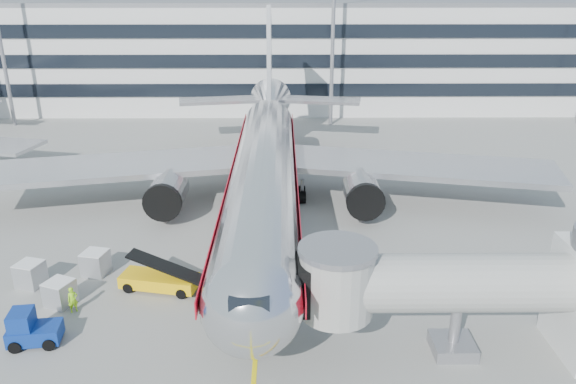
{
  "coord_description": "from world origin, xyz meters",
  "views": [
    {
      "loc": [
        1.49,
        -32.91,
        18.66
      ],
      "look_at": [
        1.85,
        5.57,
        4.0
      ],
      "focal_mm": 35.0,
      "sensor_mm": 36.0,
      "label": 1
    }
  ],
  "objects_px": {
    "cargo_container_right": "(96,263)",
    "ramp_worker": "(73,300)",
    "baggage_tug": "(31,329)",
    "cargo_container_left": "(60,293)",
    "cargo_container_front": "(30,274)",
    "belt_loader": "(159,279)",
    "main_jet": "(265,163)"
  },
  "relations": [
    {
      "from": "baggage_tug",
      "to": "cargo_container_front",
      "type": "xyz_separation_m",
      "value": [
        -2.67,
        6.26,
        -0.08
      ]
    },
    {
      "from": "main_jet",
      "to": "cargo_container_front",
      "type": "height_order",
      "value": "main_jet"
    },
    {
      "from": "cargo_container_front",
      "to": "cargo_container_left",
      "type": "bearing_deg",
      "value": -40.08
    },
    {
      "from": "cargo_container_left",
      "to": "cargo_container_front",
      "type": "xyz_separation_m",
      "value": [
        -2.77,
        2.33,
        0.01
      ]
    },
    {
      "from": "baggage_tug",
      "to": "cargo_container_left",
      "type": "distance_m",
      "value": 3.94
    },
    {
      "from": "main_jet",
      "to": "cargo_container_front",
      "type": "bearing_deg",
      "value": -139.94
    },
    {
      "from": "cargo_container_left",
      "to": "cargo_container_right",
      "type": "height_order",
      "value": "cargo_container_right"
    },
    {
      "from": "baggage_tug",
      "to": "cargo_container_right",
      "type": "height_order",
      "value": "baggage_tug"
    },
    {
      "from": "cargo_container_right",
      "to": "ramp_worker",
      "type": "xyz_separation_m",
      "value": [
        0.09,
        -4.64,
        -0.01
      ]
    },
    {
      "from": "cargo_container_right",
      "to": "cargo_container_front",
      "type": "distance_m",
      "value": 4.04
    },
    {
      "from": "cargo_container_left",
      "to": "belt_loader",
      "type": "bearing_deg",
      "value": 17.16
    },
    {
      "from": "baggage_tug",
      "to": "belt_loader",
      "type": "bearing_deg",
      "value": 44.58
    },
    {
      "from": "belt_loader",
      "to": "ramp_worker",
      "type": "bearing_deg",
      "value": -150.82
    },
    {
      "from": "cargo_container_right",
      "to": "cargo_container_front",
      "type": "bearing_deg",
      "value": -158.36
    },
    {
      "from": "cargo_container_left",
      "to": "ramp_worker",
      "type": "height_order",
      "value": "ramp_worker"
    },
    {
      "from": "cargo_container_front",
      "to": "main_jet",
      "type": "bearing_deg",
      "value": 40.06
    },
    {
      "from": "main_jet",
      "to": "cargo_container_front",
      "type": "distance_m",
      "value": 19.74
    },
    {
      "from": "cargo_container_left",
      "to": "ramp_worker",
      "type": "distance_m",
      "value": 1.35
    },
    {
      "from": "baggage_tug",
      "to": "ramp_worker",
      "type": "relative_size",
      "value": 1.78
    },
    {
      "from": "baggage_tug",
      "to": "ramp_worker",
      "type": "xyz_separation_m",
      "value": [
        1.17,
        3.12,
        -0.08
      ]
    },
    {
      "from": "ramp_worker",
      "to": "baggage_tug",
      "type": "bearing_deg",
      "value": -143.92
    },
    {
      "from": "belt_loader",
      "to": "cargo_container_right",
      "type": "distance_m",
      "value": 5.13
    },
    {
      "from": "main_jet",
      "to": "cargo_container_left",
      "type": "bearing_deg",
      "value": -129.23
    },
    {
      "from": "baggage_tug",
      "to": "cargo_container_front",
      "type": "relative_size",
      "value": 1.55
    },
    {
      "from": "belt_loader",
      "to": "cargo_container_right",
      "type": "height_order",
      "value": "belt_loader"
    },
    {
      "from": "baggage_tug",
      "to": "ramp_worker",
      "type": "height_order",
      "value": "baggage_tug"
    },
    {
      "from": "cargo_container_right",
      "to": "cargo_container_left",
      "type": "bearing_deg",
      "value": -104.51
    },
    {
      "from": "cargo_container_left",
      "to": "baggage_tug",
      "type": "bearing_deg",
      "value": -91.35
    },
    {
      "from": "baggage_tug",
      "to": "main_jet",
      "type": "bearing_deg",
      "value": 56.97
    },
    {
      "from": "cargo_container_left",
      "to": "ramp_worker",
      "type": "bearing_deg",
      "value": -37.3
    },
    {
      "from": "belt_loader",
      "to": "cargo_container_front",
      "type": "bearing_deg",
      "value": 176.11
    },
    {
      "from": "cargo_container_front",
      "to": "baggage_tug",
      "type": "bearing_deg",
      "value": -66.89
    }
  ]
}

